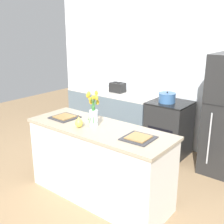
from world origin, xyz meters
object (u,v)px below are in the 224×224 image
Objects in this scene: toaster at (117,87)px; cooking_pot at (167,98)px; stove_range at (169,129)px; flower_vase at (94,113)px; pear_figurine at (79,123)px; plate_setting_left at (65,117)px; plate_setting_right at (139,138)px.

cooking_pot is at bearing -5.24° from toaster.
toaster is (-1.08, 0.04, 0.53)m from stove_range.
flower_vase is at bearing -94.39° from cooking_pot.
pear_figurine is (-0.27, -1.75, 0.52)m from stove_range.
stove_range is 1.20m from toaster.
plate_setting_left is at bearing 179.96° from flower_vase.
stove_range is 2.06× the size of flower_vase.
flower_vase is at bearing -95.69° from stove_range.
pear_figurine is 1.96m from toaster.
toaster reaches higher than plate_setting_left.
pear_figurine is (-0.11, -0.13, -0.11)m from flower_vase.
stove_range is 1.74m from plate_setting_right.
plate_setting_left is 1.11m from plate_setting_right.
plate_setting_left is 1.19× the size of cooking_pot.
plate_setting_right is (1.11, 0.00, 0.00)m from plate_setting_left.
cooking_pot is at bearing 85.61° from flower_vase.
stove_range is 3.15× the size of toaster.
plate_setting_right is at bearing -74.23° from stove_range.
toaster is at bearing 132.75° from plate_setting_right.
cooking_pot reaches higher than plate_setting_right.
stove_range is at bearing 50.89° from cooking_pot.
plate_setting_right is at bearing 0.00° from plate_setting_left.
plate_setting_left is 1.13× the size of toaster.
flower_vase is 1.57m from cooking_pot.
plate_setting_left is (-0.49, 0.00, -0.15)m from flower_vase.
plate_setting_right is 1.13× the size of toaster.
cooking_pot reaches higher than plate_setting_left.
pear_figurine is at bearing -19.11° from plate_setting_left.
cooking_pot reaches higher than stove_range.
flower_vase is 0.52m from plate_setting_left.
pear_figurine is at bearing -169.48° from plate_setting_right.
flower_vase is (-0.16, -1.61, 0.63)m from stove_range.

